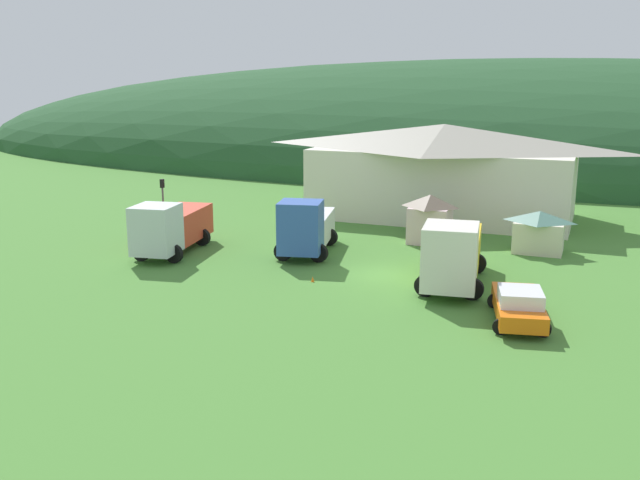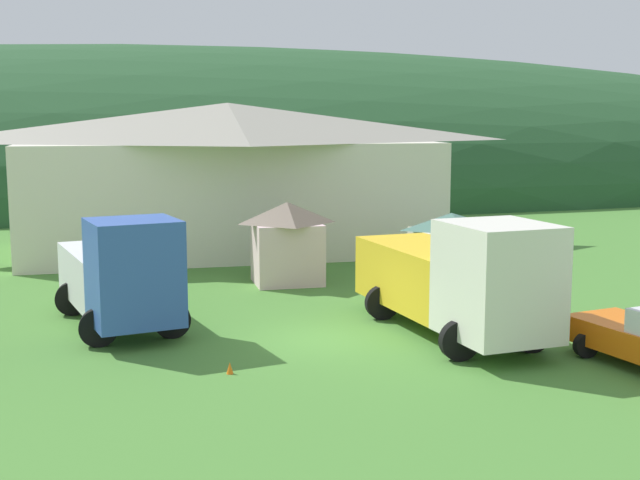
{
  "view_description": "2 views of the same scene",
  "coord_description": "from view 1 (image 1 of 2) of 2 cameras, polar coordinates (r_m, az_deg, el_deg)",
  "views": [
    {
      "loc": [
        10.67,
        -35.63,
        10.63
      ],
      "look_at": [
        -3.36,
        -0.68,
        1.82
      ],
      "focal_mm": 39.24,
      "sensor_mm": 36.0,
      "label": 1
    },
    {
      "loc": [
        -5.44,
        -23.2,
        6.48
      ],
      "look_at": [
        0.46,
        1.92,
        2.67
      ],
      "focal_mm": 46.92,
      "sensor_mm": 36.0,
      "label": 2
    }
  ],
  "objects": [
    {
      "name": "ground_plane",
      "position": [
        38.68,
        5.01,
        -2.83
      ],
      "size": [
        200.0,
        200.0,
        0.0
      ],
      "primitive_type": "plane",
      "color": "#477F33"
    },
    {
      "name": "forested_hill_backdrop",
      "position": [
        94.64,
        15.36,
        6.26
      ],
      "size": [
        168.0,
        60.0,
        25.85
      ],
      "primitive_type": "ellipsoid",
      "color": "#234C28",
      "rests_on": "ground"
    },
    {
      "name": "traffic_light_west",
      "position": [
        46.1,
        -12.66,
        2.83
      ],
      "size": [
        0.2,
        0.32,
        4.26
      ],
      "color": "#4C4C51",
      "rests_on": "ground"
    },
    {
      "name": "play_shed_cream",
      "position": [
        45.22,
        17.42,
        0.7
      ],
      "size": [
        3.18,
        2.55,
        2.6
      ],
      "color": "beige",
      "rests_on": "ground"
    },
    {
      "name": "heavy_rig_striped",
      "position": [
        36.59,
        10.77,
        -1.0
      ],
      "size": [
        3.99,
        8.5,
        3.67
      ],
      "rotation": [
        0.0,
        0.0,
        -1.44
      ],
      "color": "silver",
      "rests_on": "ground"
    },
    {
      "name": "play_shed_pink",
      "position": [
        46.1,
        8.96,
        1.78
      ],
      "size": [
        2.78,
        2.46,
        3.21
      ],
      "color": "beige",
      "rests_on": "ground"
    },
    {
      "name": "traffic_cone_near_pickup",
      "position": [
        37.21,
        -0.6,
        -3.43
      ],
      "size": [
        0.36,
        0.36,
        0.61
      ],
      "primitive_type": "cone",
      "color": "orange",
      "rests_on": "ground"
    },
    {
      "name": "box_truck_blue",
      "position": [
        42.57,
        -1.15,
        1.09
      ],
      "size": [
        4.13,
        7.42,
        3.59
      ],
      "rotation": [
        0.0,
        0.0,
        -1.35
      ],
      "color": "#3356AD",
      "rests_on": "ground"
    },
    {
      "name": "tow_truck_silver",
      "position": [
        43.62,
        -12.1,
        1.09
      ],
      "size": [
        3.9,
        7.72,
        3.38
      ],
      "rotation": [
        0.0,
        0.0,
        -1.4
      ],
      "color": "silver",
      "rests_on": "ground"
    },
    {
      "name": "depot_building",
      "position": [
        54.68,
        10.0,
        5.67
      ],
      "size": [
        20.71,
        10.48,
        7.15
      ],
      "color": "silver",
      "rests_on": "ground"
    },
    {
      "name": "service_pickup_orange",
      "position": [
        32.15,
        15.89,
        -5.1
      ],
      "size": [
        3.12,
        5.5,
        1.66
      ],
      "rotation": [
        0.0,
        0.0,
        -1.36
      ],
      "color": "orange",
      "rests_on": "ground"
    }
  ]
}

